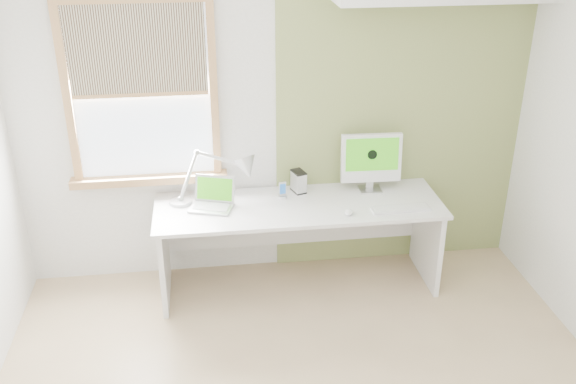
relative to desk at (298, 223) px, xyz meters
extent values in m
cube|color=silver|center=(-0.13, 0.32, 0.77)|extent=(4.00, 0.02, 2.60)
cube|color=olive|center=(0.87, 0.30, 0.77)|extent=(2.00, 0.02, 2.60)
cube|color=#A67645|center=(-1.66, 0.28, 1.02)|extent=(0.06, 0.06, 1.42)
cube|color=#A67645|center=(-0.60, 0.28, 1.02)|extent=(0.06, 0.06, 1.42)
cube|color=#A67645|center=(-1.13, 0.26, 0.34)|extent=(1.20, 0.14, 0.06)
cube|color=#D1E2F9|center=(-1.13, 0.30, 1.02)|extent=(1.00, 0.01, 1.30)
cube|color=beige|center=(-1.13, 0.25, 1.34)|extent=(0.98, 0.02, 0.65)
cube|color=#A67645|center=(-1.13, 0.25, 1.02)|extent=(0.98, 0.03, 0.03)
cube|color=silver|center=(0.00, -0.06, 0.18)|extent=(2.20, 0.70, 0.03)
cube|color=silver|center=(-1.05, -0.06, -0.18)|extent=(0.04, 0.64, 0.70)
cube|color=silver|center=(1.05, -0.06, -0.18)|extent=(0.04, 0.64, 0.70)
cube|color=silver|center=(0.00, 0.26, -0.08)|extent=(2.08, 0.02, 0.48)
cylinder|color=silver|center=(-0.90, 0.09, 0.21)|extent=(0.20, 0.20, 0.03)
sphere|color=silver|center=(-0.90, 0.09, 0.23)|extent=(0.06, 0.06, 0.05)
cylinder|color=silver|center=(-0.82, 0.10, 0.41)|extent=(0.18, 0.05, 0.38)
sphere|color=silver|center=(-0.75, 0.11, 0.60)|extent=(0.05, 0.05, 0.05)
cylinder|color=silver|center=(-0.58, 0.11, 0.54)|extent=(0.34, 0.03, 0.15)
sphere|color=silver|center=(-0.41, 0.11, 0.47)|extent=(0.05, 0.05, 0.04)
cone|color=silver|center=(-0.38, 0.12, 0.44)|extent=(0.29, 0.31, 0.23)
cube|color=silver|center=(-0.67, -0.04, 0.20)|extent=(0.36, 0.30, 0.02)
cube|color=#B2B5B7|center=(-0.67, -0.04, 0.21)|extent=(0.29, 0.21, 0.00)
cube|color=silver|center=(-0.63, 0.06, 0.31)|extent=(0.32, 0.16, 0.20)
cube|color=#318B11|center=(-0.63, 0.05, 0.31)|extent=(0.27, 0.13, 0.17)
cylinder|color=silver|center=(-0.11, 0.07, 0.21)|extent=(0.09, 0.09, 0.02)
cube|color=silver|center=(-0.11, 0.07, 0.27)|extent=(0.06, 0.02, 0.11)
cube|color=#194C99|center=(-0.11, 0.07, 0.27)|extent=(0.05, 0.01, 0.08)
cube|color=silver|center=(0.03, 0.17, 0.28)|extent=(0.12, 0.15, 0.17)
cube|color=black|center=(0.03, 0.17, 0.36)|extent=(0.12, 0.16, 0.01)
cube|color=black|center=(0.03, 0.17, 0.20)|extent=(0.12, 0.16, 0.01)
cube|color=silver|center=(0.60, 0.11, 0.20)|extent=(0.18, 0.16, 0.01)
cube|color=silver|center=(0.60, 0.14, 0.28)|extent=(0.06, 0.02, 0.16)
cube|color=white|center=(0.60, 0.13, 0.47)|extent=(0.48, 0.10, 0.39)
cube|color=#318B11|center=(0.60, 0.11, 0.51)|extent=(0.42, 0.04, 0.26)
cylinder|color=black|center=(0.60, 0.10, 0.51)|extent=(0.08, 0.01, 0.08)
cube|color=white|center=(0.75, -0.25, 0.20)|extent=(0.45, 0.14, 0.02)
cube|color=white|center=(0.75, -0.25, 0.21)|extent=(0.42, 0.11, 0.00)
ellipsoid|color=white|center=(0.34, -0.27, 0.21)|extent=(0.08, 0.11, 0.03)
camera|label=1|loc=(-0.67, -4.42, 2.40)|focal=40.24mm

